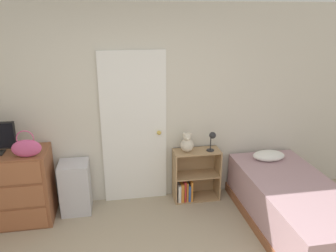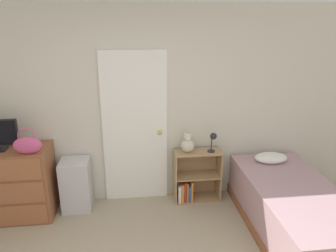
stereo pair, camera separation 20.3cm
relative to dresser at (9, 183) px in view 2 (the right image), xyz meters
name	(u,v)px [view 2 (the right image)]	position (x,y,z in m)	size (l,w,h in m)	color
wall_back	(123,107)	(1.41, 0.31, 0.83)	(10.00, 0.06, 2.55)	beige
door_closed	(135,129)	(1.56, 0.26, 0.55)	(0.83, 0.09, 2.00)	white
dresser	(9,183)	(0.00, 0.00, 0.00)	(1.04, 0.52, 0.90)	brown
handbag	(27,145)	(0.34, -0.17, 0.56)	(0.32, 0.11, 0.31)	#C64C7F
storage_bin	(76,185)	(0.78, 0.09, -0.12)	(0.36, 0.35, 0.67)	silver
bookshelf	(193,179)	(2.31, 0.13, -0.16)	(0.62, 0.28, 0.70)	tan
teddy_bear	(188,144)	(2.22, 0.12, 0.37)	(0.17, 0.17, 0.26)	beige
desk_lamp	(213,139)	(2.55, 0.08, 0.44)	(0.11, 0.11, 0.26)	#262628
bed	(294,210)	(3.31, -0.72, -0.16)	(0.95, 1.99, 0.68)	brown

